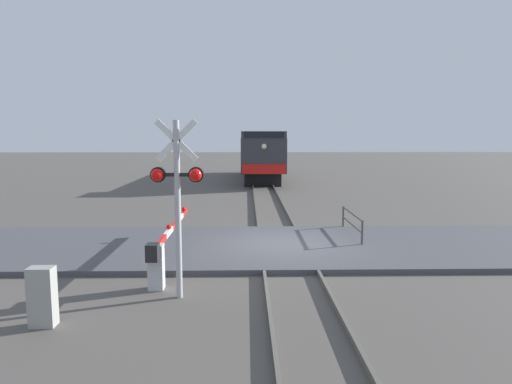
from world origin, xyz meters
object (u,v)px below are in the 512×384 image
object	(u,v)px
locomotive	(261,154)
utility_cabinet	(42,297)
crossing_gate	(162,249)
crossing_signal	(177,189)
guard_railing	(352,221)

from	to	relation	value
locomotive	utility_cabinet	size ratio (longest dim) A/B	12.86
locomotive	utility_cabinet	distance (m)	29.63
locomotive	crossing_gate	xyz separation A→B (m)	(-3.36, -26.18, -1.29)
crossing_signal	guard_railing	size ratio (longest dim) A/B	1.35
locomotive	crossing_signal	distance (m)	27.77
crossing_gate	guard_railing	bearing A→B (deg)	36.47
crossing_signal	utility_cabinet	xyz separation A→B (m)	(-2.42, -1.51, -1.93)
utility_cabinet	crossing_gate	bearing A→B (deg)	58.90
guard_railing	utility_cabinet	bearing A→B (deg)	-136.41
locomotive	guard_railing	bearing A→B (deg)	-83.26
locomotive	crossing_signal	bearing A→B (deg)	-95.63
crossing_signal	utility_cabinet	world-z (taller)	crossing_signal
locomotive	guard_railing	xyz separation A→B (m)	(2.58, -21.79, -1.42)
crossing_gate	utility_cabinet	bearing A→B (deg)	-121.10
locomotive	utility_cabinet	world-z (taller)	locomotive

